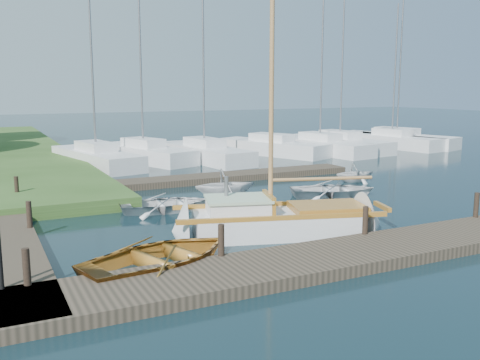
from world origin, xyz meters
name	(u,v)px	position (x,y,z in m)	size (l,w,h in m)	color
ground	(240,213)	(0.00, 0.00, 0.00)	(160.00, 160.00, 0.00)	black
near_dock	(344,256)	(0.00, -6.00, 0.15)	(18.00, 2.20, 0.30)	#312A21
far_dock	(217,178)	(2.00, 6.50, 0.15)	(14.00, 1.60, 0.30)	#312A21
pontoon	(266,149)	(10.00, 16.00, 0.15)	(30.00, 1.60, 0.30)	#312A21
mooring_post_0	(26,267)	(-7.50, -5.00, 0.70)	(0.16, 0.16, 0.80)	black
mooring_post_1	(221,240)	(-3.00, -5.00, 0.70)	(0.16, 0.16, 0.80)	black
mooring_post_2	(365,220)	(1.50, -5.00, 0.70)	(0.16, 0.16, 0.80)	black
mooring_post_3	(476,205)	(6.00, -5.00, 0.70)	(0.16, 0.16, 0.80)	black
mooring_post_4	(29,214)	(-7.00, 0.00, 0.70)	(0.16, 0.16, 0.80)	black
mooring_post_5	(17,187)	(-7.00, 5.00, 0.70)	(0.16, 0.16, 0.80)	black
sailboat	(282,223)	(-0.07, -3.03, 0.34)	(7.41, 3.94, 9.83)	silver
dinghy	(161,252)	(-4.37, -4.47, 0.43)	(2.93, 4.11, 0.85)	brown
tender_a	(167,201)	(-2.22, 1.52, 0.35)	(2.39, 3.34, 0.69)	silver
tender_b	(225,182)	(0.62, 2.62, 0.65)	(2.14, 2.48, 1.31)	silver
tender_c	(333,188)	(4.75, 0.96, 0.36)	(2.47, 3.46, 0.72)	silver
tender_d	(355,171)	(7.77, 3.36, 0.52)	(1.69, 1.96, 1.03)	silver
marina_boat_0	(96,156)	(-2.21, 13.88, 0.57)	(3.86, 8.38, 11.30)	silver
marina_boat_1	(143,152)	(0.78, 14.72, 0.57)	(4.73, 8.10, 10.61)	silver
marina_boat_2	(204,152)	(4.16, 13.28, 0.56)	(3.25, 8.48, 10.20)	silver
marina_boat_3	(271,146)	(9.37, 14.19, 0.58)	(5.12, 8.32, 12.56)	silver
marina_boat_4	(320,145)	(12.70, 13.37, 0.57)	(3.42, 8.48, 10.53)	silver
marina_boat_5	(340,142)	(14.94, 14.13, 0.58)	(3.06, 8.78, 12.12)	silver
marina_boat_6	(392,140)	(19.55, 13.92, 0.57)	(3.51, 8.17, 10.35)	silver
marina_boat_7	(397,138)	(20.68, 14.65, 0.58)	(4.99, 9.41, 12.47)	silver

